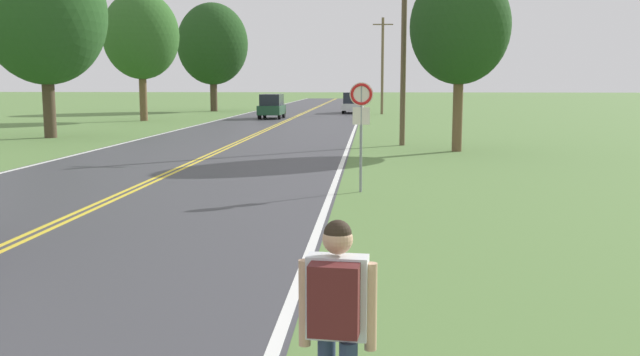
# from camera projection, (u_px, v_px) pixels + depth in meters

# --- Properties ---
(hitchhiker_person) EXTENTS (0.60, 0.45, 1.78)m
(hitchhiker_person) POSITION_uv_depth(u_px,v_px,m) (337.00, 310.00, 5.14)
(hitchhiker_person) COLOR navy
(hitchhiker_person) RESTS_ON ground
(traffic_sign) EXTENTS (0.60, 0.10, 2.81)m
(traffic_sign) POSITION_uv_depth(u_px,v_px,m) (361.00, 109.00, 17.21)
(traffic_sign) COLOR gray
(traffic_sign) RESTS_ON ground
(utility_pole_midground) EXTENTS (1.80, 0.24, 8.56)m
(utility_pole_midground) POSITION_uv_depth(u_px,v_px,m) (404.00, 46.00, 29.99)
(utility_pole_midground) COLOR brown
(utility_pole_midground) RESTS_ON ground
(utility_pole_far) EXTENTS (1.80, 0.24, 8.51)m
(utility_pole_far) POSITION_uv_depth(u_px,v_px,m) (382.00, 65.00, 60.18)
(utility_pole_far) COLOR brown
(utility_pole_far) RESTS_ON ground
(tree_left_verge) EXTENTS (5.53, 5.53, 9.41)m
(tree_left_verge) POSITION_uv_depth(u_px,v_px,m) (141.00, 36.00, 49.45)
(tree_left_verge) COLOR brown
(tree_left_verge) RESTS_ON ground
(tree_behind_sign) EXTENTS (6.90, 6.90, 10.55)m
(tree_behind_sign) POSITION_uv_depth(u_px,v_px,m) (213.00, 44.00, 66.25)
(tree_behind_sign) COLOR #473828
(tree_behind_sign) RESTS_ON ground
(tree_mid_treeline) EXTENTS (4.03, 4.03, 7.37)m
(tree_mid_treeline) POSITION_uv_depth(u_px,v_px,m) (460.00, 27.00, 27.22)
(tree_mid_treeline) COLOR brown
(tree_mid_treeline) RESTS_ON ground
(tree_right_cluster) EXTENTS (6.18, 6.18, 9.80)m
(tree_right_cluster) POSITION_uv_depth(u_px,v_px,m) (44.00, 14.00, 33.97)
(tree_right_cluster) COLOR #473828
(tree_right_cluster) RESTS_ON ground
(car_dark_green_suv_approaching) EXTENTS (1.77, 3.96, 1.92)m
(car_dark_green_suv_approaching) POSITION_uv_depth(u_px,v_px,m) (272.00, 106.00, 53.20)
(car_dark_green_suv_approaching) COLOR black
(car_dark_green_suv_approaching) RESTS_ON ground
(car_silver_van_mid_near) EXTENTS (1.97, 4.85, 1.92)m
(car_silver_van_mid_near) POSITION_uv_depth(u_px,v_px,m) (353.00, 102.00, 62.94)
(car_silver_van_mid_near) COLOR black
(car_silver_van_mid_near) RESTS_ON ground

